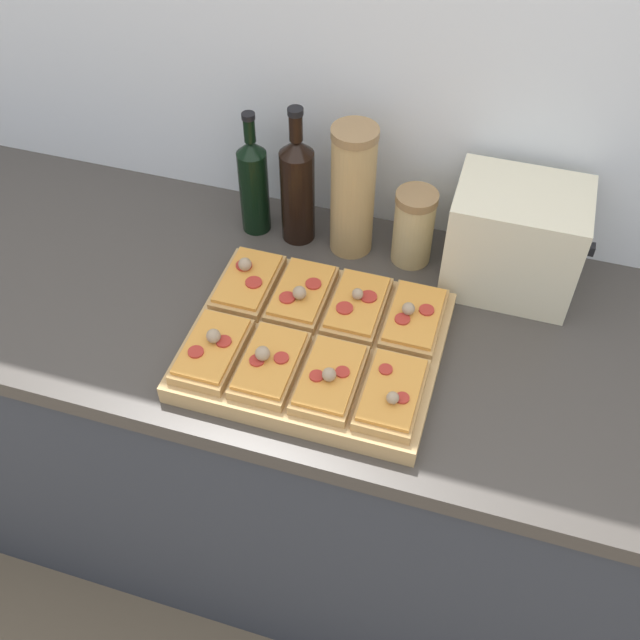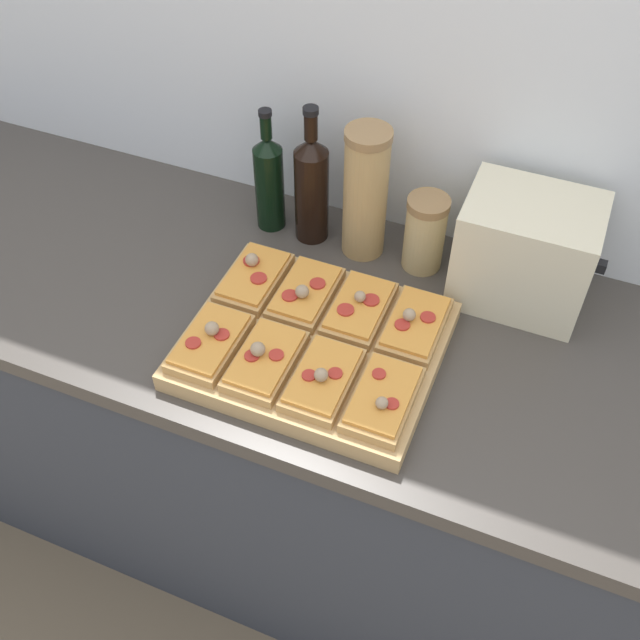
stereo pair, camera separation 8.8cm
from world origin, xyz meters
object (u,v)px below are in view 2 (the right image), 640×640
at_px(grain_jar_tall, 365,193).
at_px(toaster_oven, 525,252).
at_px(wine_bottle, 311,187).
at_px(cutting_board, 314,345).
at_px(grain_jar_short, 425,233).
at_px(olive_oil_bottle, 269,181).

bearing_deg(grain_jar_tall, toaster_oven, -2.15).
bearing_deg(grain_jar_tall, wine_bottle, 180.00).
bearing_deg(grain_jar_tall, cutting_board, -86.94).
height_order(cutting_board, wine_bottle, wine_bottle).
height_order(grain_jar_tall, grain_jar_short, grain_jar_tall).
relative_size(olive_oil_bottle, toaster_oven, 1.04).
bearing_deg(toaster_oven, wine_bottle, 178.41).
height_order(wine_bottle, grain_jar_short, wine_bottle).
bearing_deg(cutting_board, wine_bottle, 113.39).
height_order(olive_oil_bottle, wine_bottle, wine_bottle).
relative_size(cutting_board, toaster_oven, 1.68).
distance_m(grain_jar_tall, toaster_oven, 0.33).
distance_m(olive_oil_bottle, toaster_oven, 0.55).
distance_m(cutting_board, grain_jar_tall, 0.34).
bearing_deg(cutting_board, grain_jar_short, 69.83).
distance_m(wine_bottle, toaster_oven, 0.45).
height_order(wine_bottle, grain_jar_tall, wine_bottle).
height_order(wine_bottle, toaster_oven, wine_bottle).
relative_size(grain_jar_tall, grain_jar_short, 1.73).
bearing_deg(olive_oil_bottle, toaster_oven, -1.31).
height_order(olive_oil_bottle, grain_jar_short, olive_oil_bottle).
height_order(grain_jar_tall, toaster_oven, grain_jar_tall).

